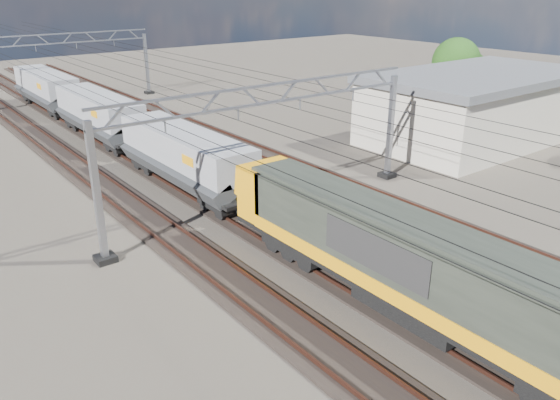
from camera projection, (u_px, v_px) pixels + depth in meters
ground at (318, 236)px, 27.53m from camera, size 160.00×160.00×0.00m
track_outer_west at (217, 271)px, 24.11m from camera, size 2.60×140.00×0.30m
track_loco at (287, 246)px, 26.37m from camera, size 2.60×140.00×0.30m
track_inner_east at (347, 225)px, 28.64m from camera, size 2.60×140.00×0.30m
track_outer_east at (398, 207)px, 30.90m from camera, size 2.60×140.00×0.30m
catenary_gantry_mid at (271, 144)px, 29.01m from camera, size 19.90×0.90×7.11m
catenary_gantry_far at (59, 66)px, 55.45m from camera, size 19.90×0.90×7.11m
overhead_wires at (229, 98)px, 31.26m from camera, size 12.03×140.00×0.53m
locomotive at (419, 266)px, 19.87m from camera, size 2.76×21.10×3.62m
hopper_wagon_lead at (185, 155)px, 32.90m from camera, size 3.38×13.00×3.25m
hopper_wagon_mid at (99, 113)px, 43.34m from camera, size 3.38×13.00×3.25m
hopper_wagon_third at (46, 87)px, 53.77m from camera, size 3.38×13.00×3.25m
industrial_shed at (477, 106)px, 43.38m from camera, size 18.60×10.60×5.40m
tree_far at (460, 64)px, 53.17m from camera, size 5.18×4.78×6.97m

